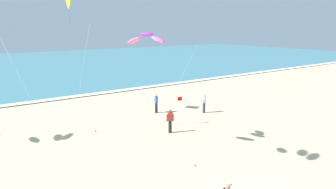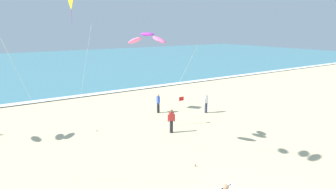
# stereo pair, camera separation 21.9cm
# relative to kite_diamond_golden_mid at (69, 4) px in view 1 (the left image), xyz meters

# --- Properties ---
(ocean_water) EXTENTS (160.00, 60.00, 0.08)m
(ocean_water) POSITION_rel_kite_diamond_golden_mid_xyz_m (0.96, 36.08, -8.46)
(ocean_water) COLOR teal
(ocean_water) RESTS_ON ground
(shoreline_foam) EXTENTS (160.00, 1.06, 0.01)m
(shoreline_foam) POSITION_rel_kite_diamond_golden_mid_xyz_m (0.96, 6.38, -8.42)
(shoreline_foam) COLOR white
(shoreline_foam) RESTS_ON ocean_water
(kite_diamond_golden_mid) EXTENTS (0.38, 5.41, 9.46)m
(kite_diamond_golden_mid) POSITION_rel_kite_diamond_golden_mid_xyz_m (0.00, 0.00, 0.00)
(kite_diamond_golden_mid) COLOR yellow
(kite_diamond_golden_mid) RESTS_ON ground
(kite_arc_violet_far) EXTENTS (2.31, 4.45, 6.60)m
(kite_arc_violet_far) POSITION_rel_kite_diamond_golden_mid_xyz_m (1.30, -8.72, -2.23)
(kite_arc_violet_far) COLOR pink
(kite_arc_violet_far) RESTS_ON ground
(bystander_blue_top) EXTENTS (0.23, 0.49, 1.59)m
(bystander_blue_top) POSITION_rel_kite_diamond_golden_mid_xyz_m (5.60, -3.07, -7.69)
(bystander_blue_top) COLOR black
(bystander_blue_top) RESTS_ON ground
(bystander_red_top) EXTENTS (0.47, 0.28, 1.59)m
(bystander_red_top) POSITION_rel_kite_diamond_golden_mid_xyz_m (3.70, -7.63, -7.69)
(bystander_red_top) COLOR black
(bystander_red_top) RESTS_ON ground
(bystander_white_top) EXTENTS (0.49, 0.24, 1.59)m
(bystander_white_top) POSITION_rel_kite_diamond_golden_mid_xyz_m (8.79, -5.30, -7.69)
(bystander_white_top) COLOR #2D334C
(bystander_white_top) RESTS_ON ground
(lifeguard_flag) EXTENTS (0.45, 0.05, 2.10)m
(lifeguard_flag) POSITION_rel_kite_diamond_golden_mid_xyz_m (5.13, -6.60, -7.24)
(lifeguard_flag) COLOR silver
(lifeguard_flag) RESTS_ON ground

